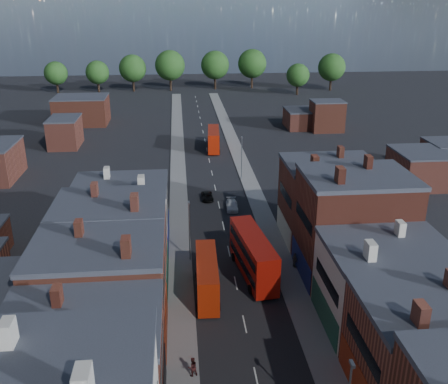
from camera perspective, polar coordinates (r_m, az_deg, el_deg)
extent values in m
cube|color=gray|center=(82.78, -5.20, -1.08)|extent=(3.00, 200.00, 0.12)
cube|color=gray|center=(83.73, 3.73, -0.77)|extent=(3.00, 200.00, 0.12)
cube|color=slate|center=(37.18, 14.43, -18.49)|extent=(0.25, 0.70, 0.25)
cylinder|color=slate|center=(62.90, -3.97, -4.61)|extent=(0.16, 0.16, 8.00)
cube|color=slate|center=(61.26, -4.07, -1.24)|extent=(0.25, 0.70, 0.25)
cylinder|color=slate|center=(91.55, 2.03, 3.83)|extent=(0.16, 0.16, 8.00)
cube|color=slate|center=(90.43, 2.06, 6.25)|extent=(0.25, 0.70, 0.25)
cube|color=#AF240A|center=(56.64, -1.96, -9.59)|extent=(2.55, 10.19, 4.05)
cube|color=black|center=(57.05, -1.95, -10.27)|extent=(2.59, 9.38, 0.83)
cube|color=black|center=(56.16, -1.97, -8.74)|extent=(2.59, 9.38, 0.83)
cylinder|color=black|center=(54.91, -3.04, -13.05)|extent=(0.30, 0.93, 0.92)
cylinder|color=black|center=(54.97, -0.57, -12.98)|extent=(0.30, 0.93, 0.92)
cylinder|color=black|center=(60.38, -3.16, -9.59)|extent=(0.30, 0.93, 0.92)
cylinder|color=black|center=(60.43, -0.94, -9.52)|extent=(0.30, 0.93, 0.92)
cube|color=#AF140A|center=(60.15, 3.34, -7.15)|extent=(4.38, 12.40, 4.85)
cube|color=black|center=(60.60, 3.32, -7.93)|extent=(4.31, 11.44, 0.99)
cube|color=black|center=(59.60, 3.36, -6.17)|extent=(4.31, 11.44, 0.99)
cylinder|color=black|center=(57.73, 3.05, -11.06)|extent=(0.48, 1.14, 1.10)
cylinder|color=black|center=(58.46, 5.69, -10.69)|extent=(0.48, 1.14, 1.10)
cylinder|color=black|center=(64.18, 1.13, -7.46)|extent=(0.48, 1.14, 1.10)
cylinder|color=black|center=(64.84, 3.51, -7.18)|extent=(0.48, 1.14, 1.10)
cube|color=#981906|center=(110.64, -1.20, 6.08)|extent=(3.10, 10.71, 4.23)
cube|color=black|center=(110.86, -1.20, 5.67)|extent=(3.11, 9.87, 0.86)
cube|color=black|center=(110.38, -1.20, 6.58)|extent=(3.11, 9.87, 0.86)
cylinder|color=black|center=(107.93, -1.82, 4.59)|extent=(0.35, 0.98, 0.96)
cylinder|color=black|center=(107.94, -0.54, 4.60)|extent=(0.35, 0.98, 0.96)
cylinder|color=black|center=(114.43, -1.81, 5.56)|extent=(0.35, 0.98, 0.96)
cylinder|color=black|center=(114.44, -0.60, 5.57)|extent=(0.35, 0.98, 0.96)
imported|color=black|center=(83.21, -1.92, -0.51)|extent=(1.94, 4.04, 1.11)
imported|color=white|center=(79.45, 0.91, -1.52)|extent=(1.98, 4.51, 1.29)
imported|color=#461C1C|center=(46.68, -3.63, -19.31)|extent=(1.01, 0.76, 1.85)
imported|color=#625E54|center=(63.02, 8.09, -7.72)|extent=(0.92, 1.23, 1.92)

